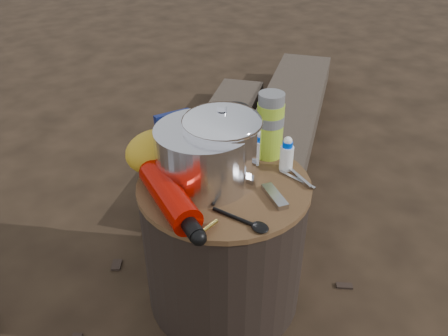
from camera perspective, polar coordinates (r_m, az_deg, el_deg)
ground at (r=1.52m, az=0.00°, el=-15.42°), size 60.00×60.00×0.00m
stump at (r=1.36m, az=0.00°, el=-9.33°), size 0.47×0.47×0.43m
log_main at (r=2.31m, az=7.63°, el=5.21°), size 1.60×1.35×0.15m
log_small at (r=2.22m, az=-1.05°, el=3.62°), size 1.16×1.02×0.11m
foil_windscreen at (r=1.20m, az=-2.55°, el=1.61°), size 0.26×0.26×0.16m
camping_pot at (r=1.20m, az=-0.23°, el=2.89°), size 0.21×0.21×0.21m
fuel_bottle at (r=1.12m, az=-6.88°, el=-3.55°), size 0.12×0.32×0.08m
thermos at (r=1.31m, az=5.80°, el=5.31°), size 0.08×0.08×0.20m
travel_mug at (r=1.37m, az=1.31°, el=5.10°), size 0.09×0.09×0.13m
stuff_sack at (r=1.27m, az=-8.58°, el=2.07°), size 0.17×0.14×0.12m
food_pouch at (r=1.32m, az=-6.16°, el=4.13°), size 0.11×0.04×0.14m
multitool at (r=1.17m, az=6.40°, el=-3.55°), size 0.06×0.11×0.01m
pot_grabber at (r=1.25m, az=9.20°, el=-1.36°), size 0.03×0.12×0.01m
spork at (r=1.10m, az=1.42°, el=-6.21°), size 0.08×0.15×0.01m
squeeze_bottle at (r=1.28m, az=7.90°, el=1.63°), size 0.04×0.04×0.09m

